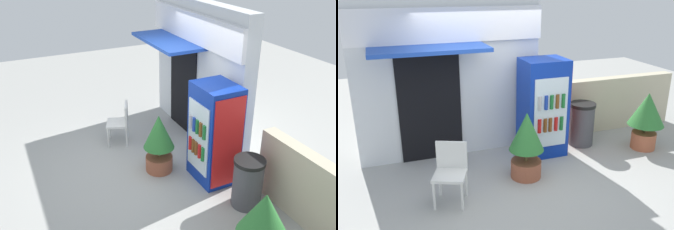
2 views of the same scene
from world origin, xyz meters
TOP-DOWN VIEW (x-y plane):
  - ground at (0.00, 0.00)m, footprint 16.00×16.00m
  - storefront_building at (-0.68, 1.45)m, footprint 3.19×1.06m
  - drink_cooler at (0.86, 0.89)m, footprint 0.78×0.68m
  - plastic_chair at (-1.01, -0.09)m, footprint 0.56×0.55m
  - potted_plant_near_shop at (0.24, 0.17)m, footprint 0.55×0.55m
  - potted_plant_curbside at (2.72, 0.42)m, footprint 0.65×0.65m
  - trash_bin at (1.71, 0.97)m, footprint 0.48×0.48m
  - stone_boundary_wall at (2.79, 1.50)m, footprint 2.68×0.23m

SIDE VIEW (x-z plane):
  - ground at x=0.00m, z-range 0.00..0.00m
  - trash_bin at x=1.71m, z-range 0.00..0.82m
  - plastic_chair at x=-1.01m, z-range 0.07..0.93m
  - stone_boundary_wall at x=2.79m, z-range 0.00..1.10m
  - potted_plant_near_shop at x=0.24m, z-range 0.07..1.15m
  - potted_plant_curbside at x=2.72m, z-range 0.11..1.18m
  - drink_cooler at x=0.86m, z-range 0.00..1.72m
  - storefront_building at x=-0.68m, z-range 0.06..2.83m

